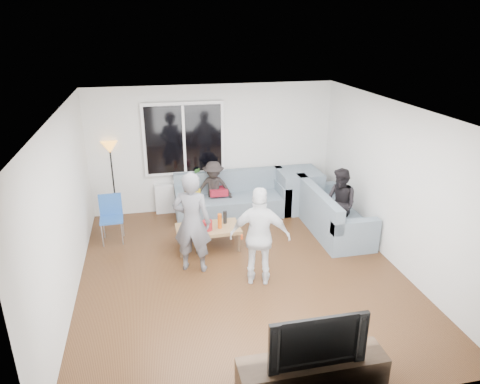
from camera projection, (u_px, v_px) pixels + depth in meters
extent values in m
cube|color=#56351C|center=(242.00, 274.00, 6.99)|extent=(5.00, 5.50, 0.04)
cube|color=white|center=(242.00, 109.00, 6.03)|extent=(5.00, 5.50, 0.04)
cube|color=silver|center=(213.00, 148.00, 9.04)|extent=(5.00, 0.04, 2.60)
cube|color=silver|center=(307.00, 309.00, 3.99)|extent=(5.00, 0.04, 2.60)
cube|color=silver|center=(63.00, 212.00, 6.02)|extent=(0.04, 5.50, 2.60)
cube|color=silver|center=(396.00, 185.00, 7.01)|extent=(0.04, 5.50, 2.60)
cube|color=white|center=(184.00, 139.00, 8.75)|extent=(1.62, 0.06, 1.47)
cube|color=black|center=(184.00, 139.00, 8.72)|extent=(1.50, 0.02, 1.35)
cube|color=white|center=(184.00, 139.00, 8.71)|extent=(0.05, 0.03, 1.35)
cube|color=silver|center=(187.00, 197.00, 9.17)|extent=(1.30, 0.12, 0.62)
imported|color=#326327|center=(196.00, 175.00, 9.01)|extent=(0.19, 0.16, 0.33)
imported|color=white|center=(176.00, 181.00, 8.96)|extent=(0.17, 0.17, 0.16)
cube|color=slate|center=(298.00, 190.00, 9.23)|extent=(0.85, 0.85, 0.85)
cube|color=gold|center=(191.00, 195.00, 8.74)|extent=(0.42, 0.37, 0.14)
cube|color=maroon|center=(218.00, 191.00, 8.93)|extent=(0.37, 0.31, 0.13)
cube|color=olive|center=(208.00, 238.00, 7.69)|extent=(1.11, 0.62, 0.40)
cylinder|color=maroon|center=(207.00, 225.00, 7.50)|extent=(0.17, 0.17, 0.17)
imported|color=#55545A|center=(192.00, 222.00, 6.81)|extent=(0.70, 0.57, 1.65)
imported|color=silver|center=(260.00, 237.00, 6.48)|extent=(0.98, 0.63, 1.54)
imported|color=black|center=(340.00, 204.00, 7.95)|extent=(0.64, 0.74, 1.31)
imported|color=black|center=(214.00, 189.00, 8.85)|extent=(0.82, 0.57, 1.16)
cube|color=#36281B|center=(312.00, 376.00, 4.67)|extent=(1.60, 0.40, 0.44)
imported|color=black|center=(315.00, 336.00, 4.48)|extent=(1.04, 0.14, 0.60)
cylinder|color=#C75211|center=(220.00, 221.00, 7.55)|extent=(0.07, 0.07, 0.27)
cylinder|color=black|center=(225.00, 217.00, 7.74)|extent=(0.07, 0.07, 0.23)
cylinder|color=#CB4D0B|center=(190.00, 222.00, 7.59)|extent=(0.07, 0.07, 0.21)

